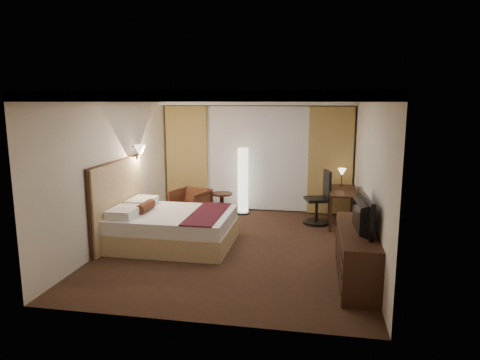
% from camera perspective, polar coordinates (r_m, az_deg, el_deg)
% --- Properties ---
extents(floor, '(4.50, 5.50, 0.01)m').
position_cam_1_polar(floor, '(7.84, -0.52, -8.83)').
color(floor, '#322113').
rests_on(floor, ground).
extents(ceiling, '(4.50, 5.50, 0.01)m').
position_cam_1_polar(ceiling, '(7.40, -0.56, 11.33)').
color(ceiling, white).
rests_on(ceiling, back_wall).
extents(back_wall, '(4.50, 0.02, 2.70)m').
position_cam_1_polar(back_wall, '(10.19, 2.34, 3.46)').
color(back_wall, beige).
rests_on(back_wall, floor).
extents(left_wall, '(0.02, 5.50, 2.70)m').
position_cam_1_polar(left_wall, '(8.22, -16.15, 1.38)').
color(left_wall, beige).
rests_on(left_wall, floor).
extents(right_wall, '(0.02, 5.50, 2.70)m').
position_cam_1_polar(right_wall, '(7.42, 16.79, 0.41)').
color(right_wall, beige).
rests_on(right_wall, floor).
extents(crown_molding, '(4.50, 5.50, 0.12)m').
position_cam_1_polar(crown_molding, '(7.40, -0.56, 10.86)').
color(crown_molding, black).
rests_on(crown_molding, ceiling).
extents(soffit, '(4.50, 0.50, 0.20)m').
position_cam_1_polar(soffit, '(9.87, 2.19, 10.51)').
color(soffit, white).
rests_on(soffit, ceiling).
extents(curtain_sheer, '(2.48, 0.04, 2.45)m').
position_cam_1_polar(curtain_sheer, '(10.12, 2.27, 2.85)').
color(curtain_sheer, silver).
rests_on(curtain_sheer, back_wall).
extents(curtain_left_drape, '(1.00, 0.14, 2.45)m').
position_cam_1_polar(curtain_left_drape, '(10.43, -7.08, 3.00)').
color(curtain_left_drape, tan).
rests_on(curtain_left_drape, back_wall).
extents(curtain_right_drape, '(1.00, 0.14, 2.45)m').
position_cam_1_polar(curtain_right_drape, '(9.97, 11.95, 2.52)').
color(curtain_right_drape, tan).
rests_on(curtain_right_drape, back_wall).
extents(wall_sconce, '(0.24, 0.24, 0.24)m').
position_cam_1_polar(wall_sconce, '(8.77, -13.21, 3.84)').
color(wall_sconce, white).
rests_on(wall_sconce, left_wall).
extents(bed, '(2.11, 1.64, 0.62)m').
position_cam_1_polar(bed, '(7.94, -8.79, -6.36)').
color(bed, white).
rests_on(bed, floor).
extents(headboard, '(0.12, 1.94, 1.50)m').
position_cam_1_polar(headboard, '(8.22, -15.92, -2.86)').
color(headboard, tan).
rests_on(headboard, floor).
extents(armchair, '(0.90, 0.88, 0.74)m').
position_cam_1_polar(armchair, '(9.59, -6.60, -2.99)').
color(armchair, '#462315').
rests_on(armchair, floor).
extents(side_table, '(0.48, 0.48, 0.53)m').
position_cam_1_polar(side_table, '(9.79, -2.43, -3.27)').
color(side_table, black).
rests_on(side_table, floor).
extents(floor_lamp, '(0.33, 0.33, 1.55)m').
position_cam_1_polar(floor_lamp, '(9.87, 0.40, -0.12)').
color(floor_lamp, white).
rests_on(floor_lamp, floor).
extents(desk, '(0.55, 1.29, 0.75)m').
position_cam_1_polar(desk, '(9.34, 13.43, -3.54)').
color(desk, black).
rests_on(desk, floor).
extents(desk_lamp, '(0.18, 0.18, 0.34)m').
position_cam_1_polar(desk_lamp, '(9.71, 13.40, 0.28)').
color(desk_lamp, '#FFD899').
rests_on(desk_lamp, desk).
extents(office_chair, '(0.69, 0.69, 1.16)m').
position_cam_1_polar(office_chair, '(9.23, 10.22, -2.30)').
color(office_chair, black).
rests_on(office_chair, floor).
extents(dresser, '(0.50, 1.96, 0.76)m').
position_cam_1_polar(dresser, '(6.57, 15.23, -9.53)').
color(dresser, black).
rests_on(dresser, floor).
extents(television, '(0.75, 1.22, 0.15)m').
position_cam_1_polar(television, '(6.37, 15.27, -3.41)').
color(television, black).
rests_on(television, dresser).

